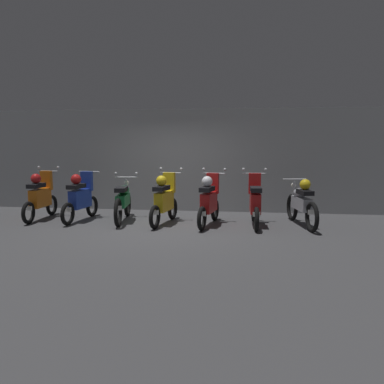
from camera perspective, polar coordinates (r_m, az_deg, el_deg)
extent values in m
plane|color=#424244|center=(8.80, -4.54, -5.14)|extent=(80.00, 80.00, 0.00)
cube|color=gray|center=(10.94, -2.08, 4.68)|extent=(16.00, 0.30, 2.81)
torus|color=black|center=(10.84, -19.76, -1.81)|extent=(0.09, 0.53, 0.53)
torus|color=black|center=(9.84, -22.74, -2.81)|extent=(0.09, 0.53, 0.53)
cube|color=orange|center=(10.29, -21.24, -0.80)|extent=(0.23, 0.74, 0.44)
cube|color=orange|center=(10.55, -20.46, 1.60)|extent=(0.28, 0.12, 0.48)
cube|color=black|center=(10.12, -21.75, 0.87)|extent=(0.24, 0.52, 0.10)
cylinder|color=#B7BABF|center=(10.66, -20.18, 2.85)|extent=(0.56, 0.04, 0.04)
sphere|color=#B7BABF|center=(10.77, -21.43, 3.37)|extent=(0.07, 0.07, 0.07)
sphere|color=#B7BABF|center=(10.54, -18.94, 3.40)|extent=(0.07, 0.07, 0.07)
cylinder|color=#B7BABF|center=(10.74, -19.96, 0.37)|extent=(0.06, 0.15, 0.85)
sphere|color=silver|center=(10.71, -20.03, 2.07)|extent=(0.12, 0.12, 0.12)
cube|color=white|center=(9.84, -22.71, -2.22)|extent=(0.16, 0.01, 0.10)
sphere|color=red|center=(10.10, -21.80, 1.83)|extent=(0.24, 0.24, 0.24)
torus|color=black|center=(10.35, -14.35, -2.01)|extent=(0.15, 0.54, 0.53)
torus|color=black|center=(9.36, -17.66, -3.07)|extent=(0.15, 0.54, 0.53)
cube|color=#1E389E|center=(9.81, -15.98, -0.96)|extent=(0.30, 0.76, 0.44)
cube|color=#1E389E|center=(10.06, -15.08, 1.56)|extent=(0.29, 0.15, 0.48)
cube|color=black|center=(9.63, -16.52, 0.80)|extent=(0.30, 0.54, 0.10)
cylinder|color=#B7BABF|center=(10.17, -14.75, 2.87)|extent=(0.56, 0.10, 0.04)
cylinder|color=#B7BABF|center=(10.25, -14.54, 0.27)|extent=(0.07, 0.15, 0.85)
sphere|color=silver|center=(10.22, -14.60, 2.05)|extent=(0.12, 0.12, 0.12)
cube|color=white|center=(9.37, -17.61, -2.44)|extent=(0.16, 0.03, 0.10)
sphere|color=red|center=(9.62, -16.55, 1.80)|extent=(0.24, 0.24, 0.24)
torus|color=black|center=(10.17, -9.39, -1.70)|extent=(0.17, 0.66, 0.65)
torus|color=black|center=(8.91, -10.73, -2.97)|extent=(0.17, 0.66, 0.65)
cube|color=#197238|center=(9.51, -10.04, -1.16)|extent=(0.33, 0.85, 0.28)
ellipsoid|color=#197238|center=(9.63, -9.91, 0.26)|extent=(0.31, 0.47, 0.22)
cube|color=black|center=(9.30, -10.27, 0.38)|extent=(0.31, 0.55, 0.10)
cylinder|color=#B7BABF|center=(9.99, -9.57, 2.13)|extent=(0.56, 0.11, 0.04)
sphere|color=#B7BABF|center=(10.03, -11.05, 2.68)|extent=(0.07, 0.07, 0.07)
sphere|color=#B7BABF|center=(9.94, -8.10, 2.71)|extent=(0.07, 0.07, 0.07)
cylinder|color=#B7BABF|center=(10.08, -9.48, 0.05)|extent=(0.08, 0.17, 0.65)
sphere|color=silver|center=(10.05, -9.50, 1.30)|extent=(0.12, 0.12, 0.12)
cube|color=white|center=(8.92, -10.71, -2.31)|extent=(0.16, 0.03, 0.10)
torus|color=black|center=(9.65, -2.85, -2.45)|extent=(0.18, 0.54, 0.53)
torus|color=black|center=(8.59, -5.45, -3.66)|extent=(0.18, 0.54, 0.53)
cube|color=gold|center=(9.07, -4.09, -1.34)|extent=(0.34, 0.76, 0.44)
cube|color=gold|center=(9.34, -3.35, 1.38)|extent=(0.30, 0.17, 0.48)
cube|color=black|center=(8.88, -4.48, 0.56)|extent=(0.32, 0.55, 0.10)
cylinder|color=#B7BABF|center=(9.45, -3.07, 2.79)|extent=(0.56, 0.13, 0.04)
sphere|color=#B7BABF|center=(9.54, -4.54, 3.42)|extent=(0.07, 0.07, 0.07)
sphere|color=#B7BABF|center=(9.36, -1.57, 3.37)|extent=(0.07, 0.07, 0.07)
cylinder|color=#B7BABF|center=(9.54, -2.95, 0.00)|extent=(0.08, 0.15, 0.85)
sphere|color=silver|center=(9.51, -2.97, 1.91)|extent=(0.12, 0.12, 0.12)
cube|color=white|center=(8.59, -5.40, -2.97)|extent=(0.16, 0.04, 0.10)
sphere|color=gold|center=(8.87, -4.49, 1.65)|extent=(0.24, 0.24, 0.24)
torus|color=black|center=(9.48, 3.36, -2.62)|extent=(0.18, 0.54, 0.53)
torus|color=black|center=(8.39, 1.45, -3.89)|extent=(0.18, 0.54, 0.53)
cube|color=red|center=(8.89, 2.47, -1.50)|extent=(0.35, 0.76, 0.44)
cube|color=red|center=(9.17, 3.04, 1.28)|extent=(0.30, 0.17, 0.48)
cube|color=black|center=(8.69, 2.21, 0.43)|extent=(0.33, 0.55, 0.10)
cylinder|color=#B7BABF|center=(9.29, 3.26, 2.71)|extent=(0.56, 0.13, 0.04)
sphere|color=#B7BABF|center=(9.35, 1.72, 3.36)|extent=(0.07, 0.07, 0.07)
sphere|color=#B7BABF|center=(9.22, 4.83, 3.29)|extent=(0.07, 0.07, 0.07)
cylinder|color=#B7BABF|center=(9.38, 3.31, -0.13)|extent=(0.08, 0.16, 0.85)
sphere|color=silver|center=(9.34, 3.32, 1.81)|extent=(0.12, 0.12, 0.12)
cube|color=white|center=(8.39, 1.49, -3.19)|extent=(0.16, 0.04, 0.10)
sphere|color=silver|center=(8.68, 2.22, 1.55)|extent=(0.24, 0.24, 0.24)
torus|color=black|center=(9.55, 8.97, -2.62)|extent=(0.10, 0.53, 0.53)
torus|color=black|center=(8.42, 9.37, -3.93)|extent=(0.10, 0.53, 0.53)
cube|color=red|center=(8.94, 9.19, -1.53)|extent=(0.24, 0.74, 0.44)
cube|color=red|center=(9.24, 9.12, 1.24)|extent=(0.28, 0.13, 0.48)
cube|color=black|center=(8.74, 9.29, 0.38)|extent=(0.25, 0.53, 0.10)
cylinder|color=#B7BABF|center=(9.35, 9.10, 2.67)|extent=(0.56, 0.05, 0.04)
sphere|color=#B7BABF|center=(9.34, 7.52, 3.30)|extent=(0.07, 0.07, 0.07)
sphere|color=#B7BABF|center=(9.37, 10.70, 3.25)|extent=(0.07, 0.07, 0.07)
cylinder|color=#B7BABF|center=(9.45, 9.03, -0.16)|extent=(0.06, 0.15, 0.85)
sphere|color=silver|center=(9.41, 9.07, 1.78)|extent=(0.12, 0.12, 0.12)
cube|color=white|center=(8.43, 9.37, -3.24)|extent=(0.16, 0.02, 0.10)
torus|color=black|center=(9.81, 14.38, -2.15)|extent=(0.21, 0.66, 0.65)
torus|color=black|center=(8.61, 17.08, -3.51)|extent=(0.21, 0.66, 0.65)
cube|color=#9EA0A8|center=(9.18, 15.68, -1.62)|extent=(0.38, 0.86, 0.28)
ellipsoid|color=#9EA0A8|center=(9.29, 15.41, -0.13)|extent=(0.34, 0.48, 0.22)
cube|color=black|center=(8.97, 16.13, -0.02)|extent=(0.34, 0.56, 0.10)
cylinder|color=#B7BABF|center=(9.63, 14.70, 1.81)|extent=(0.56, 0.14, 0.04)
cylinder|color=#B7BABF|center=(9.72, 14.53, -0.33)|extent=(0.09, 0.17, 0.65)
sphere|color=silver|center=(9.69, 14.57, 0.96)|extent=(0.12, 0.12, 0.12)
cube|color=white|center=(8.61, 17.04, -2.83)|extent=(0.16, 0.04, 0.10)
sphere|color=gold|center=(8.95, 16.16, 1.06)|extent=(0.24, 0.24, 0.24)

